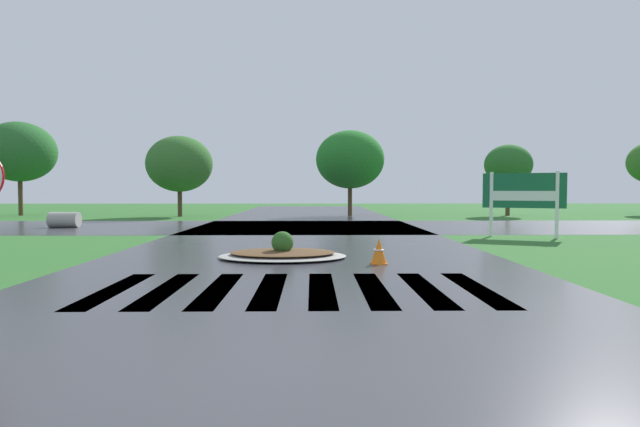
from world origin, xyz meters
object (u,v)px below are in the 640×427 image
object	(u,v)px
median_island	(282,253)
traffic_cone	(379,252)
drainage_pipe_stack	(64,220)
estate_billboard	(524,194)

from	to	relation	value
median_island	traffic_cone	xyz separation A→B (m)	(2.30, -1.09, 0.17)
drainage_pipe_stack	traffic_cone	xyz separation A→B (m)	(12.86, -12.02, -0.06)
traffic_cone	drainage_pipe_stack	bearing A→B (deg)	136.94
estate_billboard	traffic_cone	world-z (taller)	estate_billboard
estate_billboard	drainage_pipe_stack	bearing A→B (deg)	7.68
median_island	estate_billboard	bearing A→B (deg)	34.11
estate_billboard	drainage_pipe_stack	xyz separation A→B (m)	(-18.95, 5.25, -1.23)
median_island	traffic_cone	bearing A→B (deg)	-25.30
estate_billboard	median_island	bearing A→B (deg)	57.28
drainage_pipe_stack	median_island	bearing A→B (deg)	-45.98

